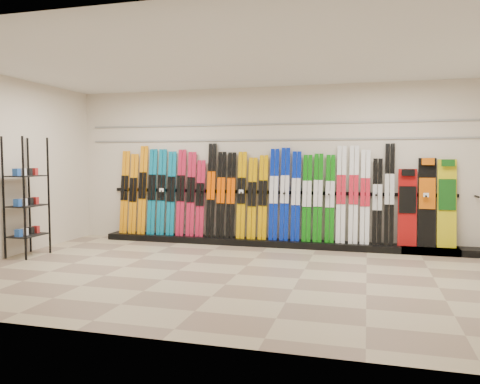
# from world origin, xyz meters

# --- Properties ---
(floor) EXTENTS (8.00, 8.00, 0.00)m
(floor) POSITION_xyz_m (0.00, 0.00, 0.00)
(floor) COLOR gray
(floor) RESTS_ON ground
(back_wall) EXTENTS (8.00, 0.00, 8.00)m
(back_wall) POSITION_xyz_m (0.00, 2.50, 1.50)
(back_wall) COLOR beige
(back_wall) RESTS_ON floor
(ceiling) EXTENTS (8.00, 8.00, 0.00)m
(ceiling) POSITION_xyz_m (0.00, 0.00, 3.00)
(ceiling) COLOR silver
(ceiling) RESTS_ON back_wall
(ski_rack_base) EXTENTS (8.00, 0.40, 0.12)m
(ski_rack_base) POSITION_xyz_m (0.22, 2.28, 0.06)
(ski_rack_base) COLOR black
(ski_rack_base) RESTS_ON floor
(skis) EXTENTS (5.36, 0.24, 1.82)m
(skis) POSITION_xyz_m (-0.46, 2.33, 0.95)
(skis) COLOR orange
(skis) RESTS_ON ski_rack_base
(snowboards) EXTENTS (0.95, 0.24, 1.53)m
(snowboards) POSITION_xyz_m (2.78, 2.35, 0.85)
(snowboards) COLOR #990C0C
(snowboards) RESTS_ON ski_rack_base
(accessory_rack) EXTENTS (0.40, 0.60, 2.00)m
(accessory_rack) POSITION_xyz_m (-3.75, 0.31, 1.00)
(accessory_rack) COLOR black
(accessory_rack) RESTS_ON floor
(slatwall_rail_0) EXTENTS (7.60, 0.02, 0.03)m
(slatwall_rail_0) POSITION_xyz_m (0.00, 2.48, 2.00)
(slatwall_rail_0) COLOR gray
(slatwall_rail_0) RESTS_ON back_wall
(slatwall_rail_1) EXTENTS (7.60, 0.02, 0.03)m
(slatwall_rail_1) POSITION_xyz_m (0.00, 2.48, 2.30)
(slatwall_rail_1) COLOR gray
(slatwall_rail_1) RESTS_ON back_wall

